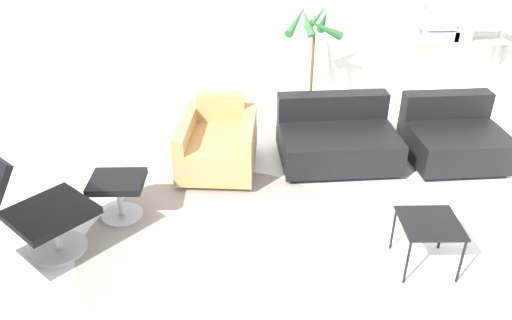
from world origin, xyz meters
name	(u,v)px	position (x,y,z in m)	size (l,w,h in m)	color
ground_plane	(225,216)	(0.00, 0.00, 0.00)	(12.00, 12.00, 0.00)	white
round_rug	(220,242)	(-0.02, -0.37, 0.00)	(2.30, 2.30, 0.01)	gray
ottoman	(118,189)	(-0.91, 0.02, 0.28)	(0.46, 0.39, 0.38)	#BCBCC1
armchair_red	(218,145)	(-0.09, 0.84, 0.26)	(0.80, 0.97, 0.69)	silver
couch_low	(336,140)	(1.13, 0.98, 0.24)	(1.22, 0.93, 0.64)	black
couch_second	(453,139)	(2.35, 0.99, 0.24)	(0.99, 0.92, 0.64)	black
side_table	(430,226)	(1.55, -0.66, 0.36)	(0.43, 0.43, 0.41)	black
potted_plant	(311,75)	(0.96, 2.02, 0.57)	(0.66, 0.67, 1.39)	brown
shelf_unit	(456,28)	(2.78, 2.48, 1.00)	(1.10, 0.28, 1.92)	#BCBCC1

